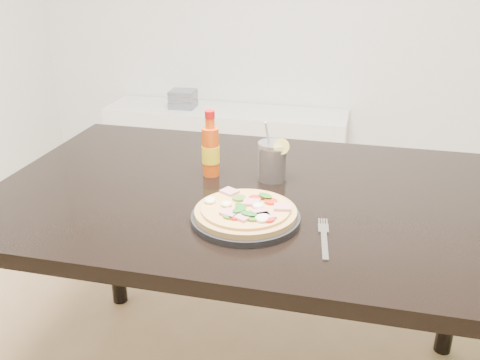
% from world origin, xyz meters
% --- Properties ---
extents(dining_table, '(1.40, 0.90, 0.75)m').
position_xyz_m(dining_table, '(-0.29, 0.47, 0.67)').
color(dining_table, black).
rests_on(dining_table, ground).
extents(plate, '(0.26, 0.26, 0.02)m').
position_xyz_m(plate, '(-0.27, 0.29, 0.76)').
color(plate, black).
rests_on(plate, dining_table).
extents(pizza, '(0.25, 0.25, 0.03)m').
position_xyz_m(pizza, '(-0.27, 0.29, 0.78)').
color(pizza, tan).
rests_on(pizza, plate).
extents(hot_sauce_bottle, '(0.06, 0.06, 0.19)m').
position_xyz_m(hot_sauce_bottle, '(-0.43, 0.55, 0.83)').
color(hot_sauce_bottle, '#D84C0C').
rests_on(hot_sauce_bottle, dining_table).
extents(cola_cup, '(0.09, 0.08, 0.17)m').
position_xyz_m(cola_cup, '(-0.25, 0.56, 0.80)').
color(cola_cup, black).
rests_on(cola_cup, dining_table).
extents(fork, '(0.04, 0.19, 0.00)m').
position_xyz_m(fork, '(-0.07, 0.25, 0.75)').
color(fork, silver).
rests_on(fork, dining_table).
extents(media_console, '(1.40, 0.34, 0.50)m').
position_xyz_m(media_console, '(-0.80, 2.07, 0.25)').
color(media_console, white).
rests_on(media_console, ground).
extents(cd_stack, '(0.14, 0.12, 0.10)m').
position_xyz_m(cd_stack, '(-1.05, 2.05, 0.55)').
color(cd_stack, slate).
rests_on(cd_stack, media_console).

